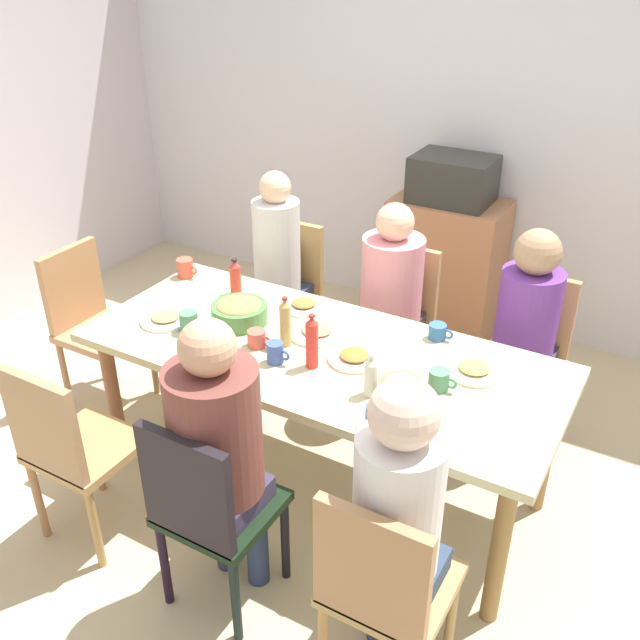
{
  "coord_description": "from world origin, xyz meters",
  "views": [
    {
      "loc": [
        1.31,
        -2.28,
        2.37
      ],
      "look_at": [
        0.0,
        0.0,
        0.9
      ],
      "focal_mm": 39.42,
      "sensor_mm": 36.0,
      "label": 1
    }
  ],
  "objects_px": {
    "person_6": "(390,290)",
    "cup_5": "(189,322)",
    "dining_table": "(320,365)",
    "bottle_3": "(235,278)",
    "bottle_1": "(371,376)",
    "cup_6": "(438,332)",
    "side_cabinet": "(445,267)",
    "microwave": "(453,179)",
    "cup_4": "(257,339)",
    "person_1": "(276,262)",
    "chair_1": "(286,289)",
    "cup_2": "(439,380)",
    "chair_0": "(91,318)",
    "plate_3": "(474,370)",
    "plate_1": "(304,305)",
    "chair_2": "(383,586)",
    "bowl_1": "(401,388)",
    "plate_2": "(354,358)",
    "chair_4": "(525,352)",
    "cup_1": "(185,268)",
    "bottle_2": "(312,342)",
    "person_4": "(526,324)",
    "bottle_0": "(285,323)",
    "plate_0": "(165,319)",
    "cup_0": "(376,417)",
    "chair_3": "(208,507)",
    "bowl_0": "(239,312)",
    "plate_4": "(317,332)",
    "person_3": "(218,441)",
    "cup_3": "(276,353)",
    "chair_6": "(396,318)",
    "person_2": "(398,513)",
    "chair_5": "(70,445)"
  },
  "relations": [
    {
      "from": "chair_0",
      "to": "bottle_2",
      "type": "relative_size",
      "value": 3.61
    },
    {
      "from": "plate_2",
      "to": "cup_0",
      "type": "bearing_deg",
      "value": -53.07
    },
    {
      "from": "cup_0",
      "to": "cup_6",
      "type": "xyz_separation_m",
      "value": [
        -0.04,
        0.73,
        -0.01
      ]
    },
    {
      "from": "cup_2",
      "to": "cup_5",
      "type": "height_order",
      "value": "cup_5"
    },
    {
      "from": "chair_0",
      "to": "cup_0",
      "type": "relative_size",
      "value": 8.25
    },
    {
      "from": "cup_3",
      "to": "bottle_0",
      "type": "xyz_separation_m",
      "value": [
        -0.04,
        0.14,
        0.07
      ]
    },
    {
      "from": "person_2",
      "to": "bottle_3",
      "type": "distance_m",
      "value": 1.68
    },
    {
      "from": "chair_3",
      "to": "chair_4",
      "type": "bearing_deg",
      "value": 66.79
    },
    {
      "from": "chair_2",
      "to": "bottle_0",
      "type": "xyz_separation_m",
      "value": [
        -0.86,
        0.79,
        0.35
      ]
    },
    {
      "from": "plate_1",
      "to": "cup_5",
      "type": "distance_m",
      "value": 0.57
    },
    {
      "from": "chair_6",
      "to": "microwave",
      "type": "relative_size",
      "value": 1.88
    },
    {
      "from": "chair_2",
      "to": "plate_3",
      "type": "xyz_separation_m",
      "value": [
        -0.06,
        0.99,
        0.25
      ]
    },
    {
      "from": "plate_3",
      "to": "person_1",
      "type": "bearing_deg",
      "value": 157.06
    },
    {
      "from": "person_2",
      "to": "chair_5",
      "type": "height_order",
      "value": "person_2"
    },
    {
      "from": "chair_4",
      "to": "bottle_1",
      "type": "xyz_separation_m",
      "value": [
        -0.37,
        -1.02,
        0.32
      ]
    },
    {
      "from": "person_3",
      "to": "side_cabinet",
      "type": "distance_m",
      "value": 2.47
    },
    {
      "from": "chair_2",
      "to": "bowl_1",
      "type": "relative_size",
      "value": 5.33
    },
    {
      "from": "chair_2",
      "to": "cup_0",
      "type": "height_order",
      "value": "chair_2"
    },
    {
      "from": "chair_4",
      "to": "microwave",
      "type": "distance_m",
      "value": 1.28
    },
    {
      "from": "chair_3",
      "to": "bottle_1",
      "type": "height_order",
      "value": "bottle_1"
    },
    {
      "from": "plate_2",
      "to": "bottle_2",
      "type": "bearing_deg",
      "value": -135.61
    },
    {
      "from": "plate_2",
      "to": "chair_2",
      "type": "bearing_deg",
      "value": -56.86
    },
    {
      "from": "chair_1",
      "to": "bottle_1",
      "type": "bearing_deg",
      "value": -44.22
    },
    {
      "from": "cup_6",
      "to": "side_cabinet",
      "type": "distance_m",
      "value": 1.47
    },
    {
      "from": "person_1",
      "to": "chair_1",
      "type": "bearing_deg",
      "value": 90.0
    },
    {
      "from": "chair_0",
      "to": "plate_3",
      "type": "bearing_deg",
      "value": 4.41
    },
    {
      "from": "cup_0",
      "to": "microwave",
      "type": "relative_size",
      "value": 0.23
    },
    {
      "from": "chair_2",
      "to": "cup_4",
      "type": "height_order",
      "value": "chair_2"
    },
    {
      "from": "dining_table",
      "to": "bottle_3",
      "type": "xyz_separation_m",
      "value": [
        -0.64,
        0.26,
        0.17
      ]
    },
    {
      "from": "cup_1",
      "to": "plate_2",
      "type": "bearing_deg",
      "value": -14.12
    },
    {
      "from": "person_6",
      "to": "cup_5",
      "type": "relative_size",
      "value": 9.84
    },
    {
      "from": "cup_0",
      "to": "person_6",
      "type": "bearing_deg",
      "value": 112.12
    },
    {
      "from": "cup_6",
      "to": "plate_1",
      "type": "bearing_deg",
      "value": -175.84
    },
    {
      "from": "bottle_0",
      "to": "person_3",
      "type": "bearing_deg",
      "value": -77.65
    },
    {
      "from": "plate_0",
      "to": "side_cabinet",
      "type": "distance_m",
      "value": 2.0
    },
    {
      "from": "plate_3",
      "to": "cup_2",
      "type": "relative_size",
      "value": 1.99
    },
    {
      "from": "bottle_2",
      "to": "bottle_3",
      "type": "xyz_separation_m",
      "value": [
        -0.68,
        0.39,
        -0.03
      ]
    },
    {
      "from": "bottle_2",
      "to": "plate_2",
      "type": "bearing_deg",
      "value": 44.39
    },
    {
      "from": "plate_1",
      "to": "chair_1",
      "type": "bearing_deg",
      "value": 130.18
    },
    {
      "from": "plate_0",
      "to": "bottle_3",
      "type": "xyz_separation_m",
      "value": [
        0.12,
        0.4,
        0.08
      ]
    },
    {
      "from": "bottle_3",
      "to": "microwave",
      "type": "bearing_deg",
      "value": 67.81
    },
    {
      "from": "chair_4",
      "to": "plate_4",
      "type": "distance_m",
      "value": 1.1
    },
    {
      "from": "plate_3",
      "to": "bottle_3",
      "type": "relative_size",
      "value": 1.24
    },
    {
      "from": "bowl_0",
      "to": "cup_5",
      "type": "distance_m",
      "value": 0.24
    },
    {
      "from": "person_1",
      "to": "person_4",
      "type": "relative_size",
      "value": 1.04
    },
    {
      "from": "plate_1",
      "to": "cup_4",
      "type": "height_order",
      "value": "cup_4"
    },
    {
      "from": "bottle_1",
      "to": "cup_4",
      "type": "bearing_deg",
      "value": 172.15
    },
    {
      "from": "bottle_3",
      "to": "bottle_1",
      "type": "bearing_deg",
      "value": -24.84
    },
    {
      "from": "person_3",
      "to": "person_6",
      "type": "height_order",
      "value": "person_3"
    },
    {
      "from": "person_1",
      "to": "cup_1",
      "type": "height_order",
      "value": "person_1"
    }
  ]
}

